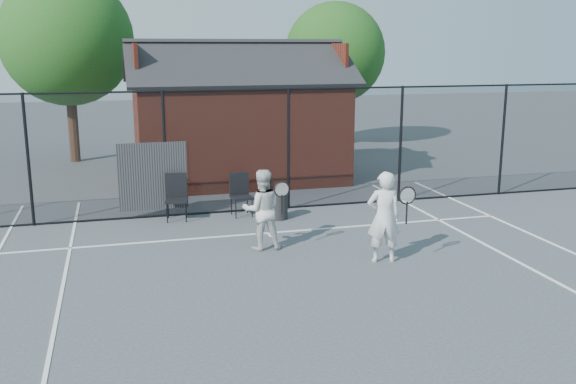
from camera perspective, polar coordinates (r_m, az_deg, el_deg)
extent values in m
plane|color=#3F4548|center=(11.26, 1.83, -7.87)|extent=(80.00, 80.00, 0.00)
cube|color=white|center=(14.00, -1.76, -3.65)|extent=(11.00, 0.06, 0.01)
cube|color=white|center=(9.05, -20.59, -14.11)|extent=(0.06, 18.00, 0.01)
cube|color=white|center=(13.86, -1.62, -3.82)|extent=(0.06, 0.30, 0.01)
cylinder|color=black|center=(15.38, -22.09, 2.61)|extent=(0.07, 0.07, 3.00)
cylinder|color=black|center=(15.31, -10.88, 3.28)|extent=(0.07, 0.07, 3.00)
cylinder|color=black|center=(15.81, 0.04, 3.81)|extent=(0.07, 0.07, 3.00)
cylinder|color=black|center=(16.84, 9.97, 4.18)|extent=(0.07, 0.07, 3.00)
cylinder|color=black|center=(18.31, 18.53, 4.39)|extent=(0.07, 0.07, 3.00)
cylinder|color=black|center=(15.41, -3.59, 9.06)|extent=(22.00, 0.04, 0.04)
cylinder|color=black|center=(15.88, -3.45, -1.59)|extent=(22.00, 0.04, 0.04)
cube|color=black|center=(15.58, -3.52, 3.66)|extent=(22.00, 3.00, 0.01)
cube|color=black|center=(15.36, -11.91, 1.37)|extent=(1.60, 0.04, 1.60)
cube|color=maroon|center=(19.56, -4.48, 5.52)|extent=(6.00, 4.00, 3.00)
cube|color=black|center=(18.42, -3.99, 11.42)|extent=(6.50, 2.36, 1.32)
cube|color=black|center=(20.39, -5.12, 11.53)|extent=(6.50, 2.36, 1.32)
cube|color=maroon|center=(19.08, -13.49, 11.15)|extent=(0.10, 2.80, 1.06)
cube|color=maroon|center=(20.16, 3.85, 11.54)|extent=(0.10, 2.80, 1.06)
cylinder|color=black|center=(23.76, -18.55, 5.61)|extent=(0.36, 0.36, 2.52)
sphere|color=#174B15|center=(23.61, -19.07, 12.70)|extent=(4.48, 4.48, 4.48)
cylinder|color=black|center=(26.18, 4.11, 6.53)|extent=(0.36, 0.36, 2.23)
sphere|color=#174B15|center=(26.03, 4.20, 12.24)|extent=(3.97, 3.97, 3.97)
imported|color=silver|center=(12.09, 8.52, -2.22)|extent=(0.71, 0.54, 1.74)
torus|color=black|center=(11.79, 10.56, -0.30)|extent=(0.34, 0.03, 0.34)
cylinder|color=black|center=(11.86, 10.50, -1.83)|extent=(0.03, 0.03, 0.42)
imported|color=silver|center=(12.74, -2.34, -1.57)|extent=(0.82, 0.65, 1.62)
torus|color=black|center=(12.40, -0.56, 0.24)|extent=(0.32, 0.03, 0.32)
cylinder|color=black|center=(12.47, -0.56, -1.11)|extent=(0.03, 0.03, 0.39)
cube|color=black|center=(15.12, -9.90, -0.55)|extent=(0.57, 0.59, 1.06)
cube|color=black|center=(15.34, -4.15, -0.31)|extent=(0.52, 0.54, 1.00)
cylinder|color=#262626|center=(15.07, -0.87, -1.21)|extent=(0.46, 0.46, 0.64)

